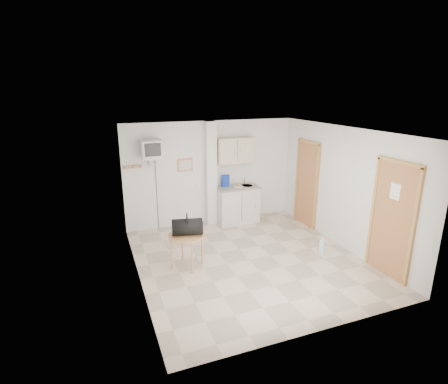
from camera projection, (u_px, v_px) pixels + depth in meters
name	position (u px, v px, depth m)	size (l,w,h in m)	color
ground	(249.00, 260.00, 6.83)	(4.50, 4.50, 0.00)	beige
room_envelope	(261.00, 182.00, 6.55)	(4.24, 4.54, 2.55)	white
kitchenette	(237.00, 191.00, 8.59)	(1.03, 0.58, 2.10)	silver
crt_television	(151.00, 150.00, 7.59)	(0.44, 0.45, 2.15)	slate
round_table	(186.00, 238.00, 6.42)	(0.67, 0.67, 0.65)	tan
duffel_bag	(187.00, 227.00, 6.34)	(0.60, 0.41, 0.41)	black
water_bottle	(322.00, 246.00, 7.08)	(0.11, 0.11, 0.33)	#ADDFF2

